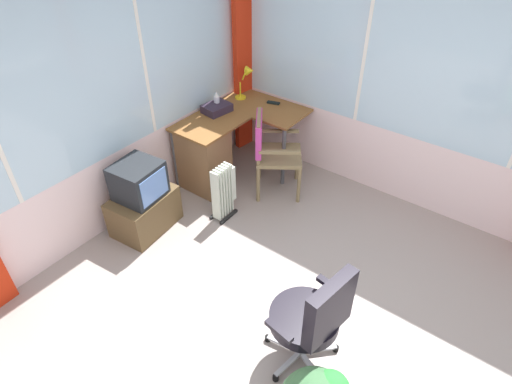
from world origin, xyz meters
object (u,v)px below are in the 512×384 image
Objects in this scene: desk_lamp at (247,77)px; wooden_armchair at (268,145)px; paper_tray at (217,108)px; space_heater at (224,191)px; tv_on_stand at (143,201)px; desk at (209,153)px; spray_bottle at (217,101)px; tv_remote at (273,103)px; office_chair at (314,316)px.

desk_lamp reaches higher than wooden_armchair.
space_heater is (-0.65, -0.63, -0.49)m from paper_tray.
wooden_armchair is at bearing -26.08° from tv_on_stand.
paper_tray is 0.49× the size of space_heater.
paper_tray reaches higher than desk.
desk_lamp is at bearing 51.91° from wooden_armchair.
desk_lamp is 0.50m from spray_bottle.
spray_bottle is at bearing 170.78° from desk_lamp.
spray_bottle is 0.35× the size of space_heater.
tv_remote is at bearing -8.89° from tv_on_stand.
tv_remote is at bearing 10.98° from space_heater.
tv_remote is 0.24× the size of space_heater.
desk is 0.97m from tv_on_stand.
tv_remote reaches higher than space_heater.
desk_lamp is 0.50× the size of tv_on_stand.
desk_lamp reaches higher than spray_bottle.
office_chair is at bearing -136.14° from wooden_armchair.
paper_tray is at bearing -143.13° from spray_bottle.
office_chair is (-1.60, -2.24, -0.24)m from paper_tray.
paper_tray is (-0.04, -0.03, -0.06)m from spray_bottle.
tv_remote is 0.50× the size of paper_tray.
paper_tray is 2.76m from office_chair.
tv_remote is at bearing -83.77° from desk_lamp.
space_heater is at bearing -136.04° from paper_tray.
wooden_armchair reaches higher than desk.
paper_tray is at bearing 4.73° from tv_on_stand.
tv_remote is 2.84m from office_chair.
spray_bottle reaches higher than space_heater.
desk is 0.59m from spray_bottle.
desk is at bearing -156.30° from spray_bottle.
spray_bottle reaches higher than wooden_armchair.
office_chair is 1.59× the size of space_heater.
tv_on_stand is at bearing 178.95° from desk.
office_chair is (-2.15, -1.85, -0.21)m from tv_remote.
space_heater is (0.63, -0.52, -0.03)m from tv_on_stand.
wooden_armchair is at bearing -63.90° from desk.
paper_tray is (-0.51, 0.04, -0.21)m from desk_lamp.
desk_lamp is 0.43m from tv_remote.
desk is 2.48m from office_chair.
paper_tray is at bearing 54.52° from office_chair.
paper_tray is 0.39× the size of tv_on_stand.
wooden_armchair is (-0.06, -0.76, -0.27)m from spray_bottle.
spray_bottle is (-0.51, 0.43, 0.09)m from tv_remote.
office_chair is (-1.64, -2.27, -0.30)m from spray_bottle.
spray_bottle reaches higher than tv_on_stand.
tv_on_stand is (-1.28, -0.11, -0.46)m from paper_tray.
desk is 0.69m from wooden_armchair.
wooden_armchair reaches higher than paper_tray.
desk_lamp reaches higher than paper_tray.
spray_bottle is at bearing 36.87° from paper_tray.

